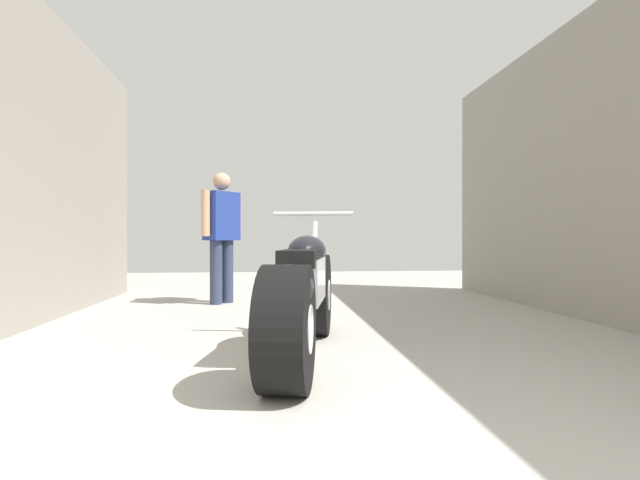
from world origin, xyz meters
TOP-DOWN VIEW (x-y plane):
  - ground_plane at (0.00, 3.21)m, footprint 15.41×15.41m
  - garage_partition_right at (2.63, 3.21)m, footprint 0.08×7.06m
  - motorcycle_maroon_cruiser at (-0.25, 2.51)m, footprint 0.77×2.20m
  - mechanic_in_blue at (-1.07, 5.37)m, footprint 0.49×0.57m

SIDE VIEW (x-z plane):
  - ground_plane at x=0.00m, z-range 0.00..0.00m
  - motorcycle_maroon_cruiser at x=-0.25m, z-range -0.09..0.94m
  - mechanic_in_blue at x=-1.07m, z-range 0.11..1.73m
  - garage_partition_right at x=2.63m, z-range 0.00..3.05m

